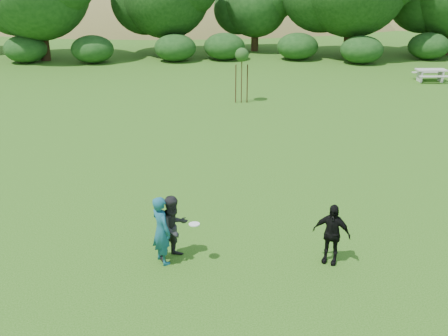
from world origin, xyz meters
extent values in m
plane|color=#19470C|center=(0.00, 0.00, 0.00)|extent=(120.00, 120.00, 0.00)
imported|color=#175269|center=(-1.57, -0.38, 0.89)|extent=(0.72, 0.77, 1.78)
imported|color=#262528|center=(-1.29, -0.20, 0.85)|extent=(1.04, 1.03, 1.69)
imported|color=black|center=(2.55, -0.45, 0.79)|extent=(1.00, 0.74, 1.58)
cylinder|color=white|center=(-0.77, -0.45, 1.08)|extent=(0.27, 0.27, 0.05)
cylinder|color=#3E2418|center=(1.10, 14.64, 1.25)|extent=(0.05, 0.05, 2.50)
sphere|color=#264B1B|center=(1.10, 14.64, 2.50)|extent=(0.70, 0.70, 0.70)
cylinder|color=#3C2317|center=(0.80, 14.64, 1.00)|extent=(0.06, 0.06, 2.00)
cylinder|color=#382116|center=(1.40, 14.64, 1.00)|extent=(0.06, 0.06, 2.00)
cube|color=#B5B4A7|center=(13.01, 19.40, 0.72)|extent=(1.80, 0.75, 0.08)
cube|color=#B4B4A8|center=(12.36, 19.40, 0.34)|extent=(0.10, 0.70, 0.68)
cube|color=beige|center=(13.66, 19.40, 0.34)|extent=(0.10, 0.70, 0.68)
cube|color=#B3B3A5|center=(13.01, 18.80, 0.44)|extent=(1.80, 0.28, 0.06)
cube|color=beige|center=(13.01, 20.00, 0.44)|extent=(1.80, 0.28, 0.06)
ellipsoid|color=olive|center=(-25.00, 70.00, -12.10)|extent=(110.00, 70.00, 44.00)
ellipsoid|color=olive|center=(20.00, 72.00, -14.30)|extent=(100.00, 64.00, 52.00)
ellipsoid|color=olive|center=(-5.00, 58.00, -7.70)|extent=(80.00, 50.00, 28.00)
ellipsoid|color=olive|center=(30.00, 60.00, -6.60)|extent=(60.00, 44.00, 24.00)
cylinder|color=#3A2616|center=(-13.00, 27.00, 1.57)|extent=(0.73, 0.73, 3.15)
cylinder|color=#3A2616|center=(-4.00, 29.00, 1.40)|extent=(0.68, 0.68, 2.80)
cylinder|color=#3A2616|center=(3.00, 31.00, 1.14)|extent=(0.60, 0.60, 2.27)
sphere|color=#194214|center=(3.00, 31.00, 3.71)|extent=(5.22, 5.22, 5.22)
cylinder|color=#3A2616|center=(10.00, 28.00, 1.66)|extent=(0.76, 0.76, 3.32)
cylinder|color=#3A2616|center=(18.00, 29.00, 1.49)|extent=(0.71, 0.71, 2.97)
camera|label=1|loc=(-0.23, -10.97, 6.91)|focal=40.00mm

